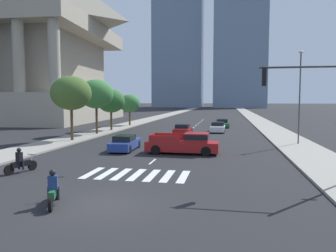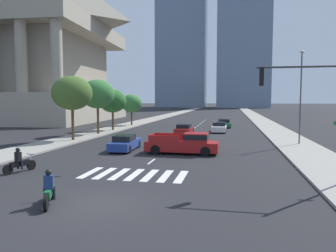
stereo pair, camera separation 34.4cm
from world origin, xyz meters
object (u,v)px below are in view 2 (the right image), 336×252
motorcycle_third (49,191)px  street_tree_nearest (72,93)px  street_tree_second (98,94)px  sedan_blue_1 (125,143)px  street_tree_fourth (131,103)px  pickup_truck (186,144)px  sedan_green_2 (224,124)px  traffic_signal_near (310,99)px  street_lamp_east (301,91)px  street_tree_third (113,101)px  motorcycle_lead (20,163)px  sedan_white_3 (219,128)px  sedan_red_0 (184,129)px

motorcycle_third → street_tree_nearest: 21.32m
street_tree_second → sedan_blue_1: bearing=-56.9°
street_tree_fourth → pickup_truck: bearing=-63.9°
pickup_truck → street_tree_fourth: bearing=116.9°
sedan_green_2 → street_tree_nearest: (-14.90, -20.39, 4.37)m
traffic_signal_near → street_lamp_east: 15.55m
street_tree_third → street_tree_fourth: bearing=90.0°
motorcycle_lead → sedan_blue_1: size_ratio=0.44×
sedan_white_3 → street_tree_nearest: size_ratio=0.65×
sedan_red_0 → street_tree_second: size_ratio=0.66×
street_tree_third → motorcycle_lead: bearing=-81.5°
motorcycle_lead → pickup_truck: 12.12m
street_lamp_east → street_tree_third: bearing=155.5°
motorcycle_third → pickup_truck: bearing=-37.1°
sedan_green_2 → motorcycle_lead: bearing=-23.6°
sedan_blue_1 → street_tree_nearest: (-7.17, 4.58, 4.35)m
motorcycle_lead → street_lamp_east: (18.54, 15.25, 4.50)m
sedan_white_3 → street_tree_fourth: street_tree_fourth is taller
motorcycle_lead → street_tree_fourth: size_ratio=0.42×
sedan_blue_1 → street_lamp_east: 16.89m
sedan_green_2 → street_lamp_east: 20.94m
sedan_blue_1 → traffic_signal_near: size_ratio=0.77×
motorcycle_lead → motorcycle_third: size_ratio=1.01×
pickup_truck → traffic_signal_near: bearing=-48.8°
pickup_truck → traffic_signal_near: 11.70m
sedan_white_3 → traffic_signal_near: size_ratio=0.69×
street_lamp_east → sedan_green_2: bearing=111.3°
pickup_truck → sedan_red_0: size_ratio=1.33×
sedan_red_0 → street_lamp_east: size_ratio=0.50×
street_tree_nearest → motorcycle_lead: bearing=-74.7°
street_tree_second → street_tree_third: street_tree_second is taller
motorcycle_lead → sedan_white_3: (10.69, 26.38, 0.03)m
motorcycle_third → sedan_red_0: 28.36m
street_lamp_east → street_tree_nearest: size_ratio=1.32×
sedan_red_0 → street_tree_fourth: (-10.24, 10.68, 3.14)m
traffic_signal_near → street_tree_nearest: bearing=-35.3°
traffic_signal_near → street_tree_nearest: size_ratio=0.93×
sedan_green_2 → sedan_white_3: (-0.41, -7.91, 0.03)m
sedan_green_2 → sedan_white_3: sedan_white_3 is taller
motorcycle_third → sedan_red_0: bearing=-24.7°
street_tree_nearest → street_tree_third: street_tree_nearest is taller
sedan_blue_1 → street_tree_nearest: bearing=55.2°
sedan_blue_1 → street_lamp_east: size_ratio=0.55×
sedan_blue_1 → street_lamp_east: bearing=-70.9°
sedan_blue_1 → sedan_white_3: size_ratio=1.11×
motorcycle_lead → pickup_truck: size_ratio=0.36×
sedan_white_3 → street_tree_second: street_tree_second is taller
street_tree_fourth → street_tree_second: bearing=-90.0°
sedan_blue_1 → street_tree_third: bearing=21.8°
street_tree_nearest → street_tree_third: bearing=90.0°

